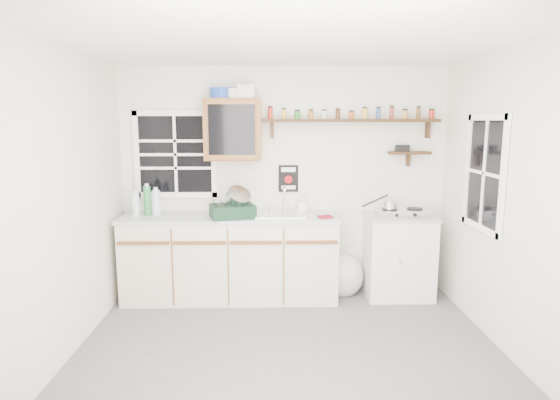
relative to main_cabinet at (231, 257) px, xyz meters
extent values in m
cube|color=#545457|center=(0.58, -1.30, -0.47)|extent=(3.60, 3.20, 0.02)
cube|color=white|center=(0.58, -1.30, 2.05)|extent=(3.60, 3.20, 0.02)
cube|color=silver|center=(-1.23, -1.30, 0.79)|extent=(0.02, 3.20, 2.50)
cube|color=silver|center=(2.40, -1.30, 0.79)|extent=(0.02, 3.20, 2.50)
cube|color=silver|center=(0.58, 0.31, 0.79)|extent=(3.60, 0.02, 2.50)
cube|color=silver|center=(0.58, -2.91, 0.79)|extent=(3.60, 0.02, 2.50)
cube|color=beige|center=(0.00, 0.00, -0.02)|extent=(2.27, 0.60, 0.88)
cube|color=#9FA2A7|center=(0.00, 0.00, 0.44)|extent=(2.31, 0.62, 0.04)
cube|color=brown|center=(-0.85, -0.31, 0.24)|extent=(0.53, 0.02, 0.03)
cube|color=brown|center=(-0.28, -0.31, 0.24)|extent=(0.53, 0.02, 0.03)
cube|color=brown|center=(0.28, -0.31, 0.24)|extent=(0.53, 0.02, 0.03)
cube|color=brown|center=(0.85, -0.31, 0.24)|extent=(0.53, 0.02, 0.03)
cube|color=silver|center=(1.83, 0.03, -0.02)|extent=(0.70, 0.55, 0.88)
cube|color=#9FA2A7|center=(1.83, 0.03, 0.43)|extent=(0.73, 0.57, 0.03)
cube|color=silver|center=(0.53, 0.00, 0.46)|extent=(0.52, 0.44, 0.03)
cylinder|color=silver|center=(0.58, 0.16, 0.60)|extent=(0.02, 0.02, 0.28)
cylinder|color=silver|center=(0.58, 0.10, 0.73)|extent=(0.02, 0.14, 0.02)
cube|color=brown|center=(0.03, 0.15, 1.36)|extent=(0.60, 0.30, 0.65)
cube|color=black|center=(0.03, -0.01, 1.36)|extent=(0.48, 0.02, 0.52)
cylinder|color=#183A9E|center=(-0.09, 0.15, 1.74)|extent=(0.24, 0.24, 0.11)
cube|color=silver|center=(0.18, 0.15, 1.76)|extent=(0.18, 0.15, 0.14)
cylinder|color=silver|center=(0.05, 0.10, 1.74)|extent=(0.12, 0.12, 0.10)
cube|color=black|center=(1.31, 0.21, 1.46)|extent=(1.91, 0.18, 0.04)
cube|color=black|center=(0.45, 0.25, 1.36)|extent=(0.03, 0.10, 0.18)
cube|color=black|center=(2.17, 0.25, 1.36)|extent=(0.03, 0.10, 0.18)
cylinder|color=red|center=(0.43, 0.21, 1.54)|extent=(0.05, 0.05, 0.12)
cylinder|color=black|center=(0.43, 0.21, 1.60)|extent=(0.05, 0.05, 0.02)
cylinder|color=gold|center=(0.58, 0.21, 1.53)|extent=(0.05, 0.05, 0.10)
cylinder|color=black|center=(0.58, 0.21, 1.58)|extent=(0.04, 0.04, 0.02)
cylinder|color=#267226|center=(0.73, 0.21, 1.52)|extent=(0.06, 0.06, 0.08)
cylinder|color=black|center=(0.73, 0.21, 1.56)|extent=(0.05, 0.05, 0.02)
cylinder|color=#99591E|center=(0.87, 0.21, 1.52)|extent=(0.05, 0.05, 0.09)
cylinder|color=black|center=(0.87, 0.21, 1.57)|extent=(0.05, 0.05, 0.02)
cylinder|color=silver|center=(1.02, 0.21, 1.52)|extent=(0.06, 0.06, 0.09)
cylinder|color=black|center=(1.02, 0.21, 1.57)|extent=(0.05, 0.05, 0.02)
cylinder|color=#4C2614|center=(1.16, 0.21, 1.52)|extent=(0.05, 0.05, 0.10)
cylinder|color=black|center=(1.16, 0.21, 1.58)|extent=(0.04, 0.04, 0.02)
cylinder|color=#B24C19|center=(1.31, 0.21, 1.51)|extent=(0.06, 0.06, 0.07)
cylinder|color=black|center=(1.31, 0.21, 1.56)|extent=(0.05, 0.05, 0.02)
cylinder|color=gold|center=(1.46, 0.21, 1.53)|extent=(0.06, 0.06, 0.11)
cylinder|color=black|center=(1.46, 0.21, 1.60)|extent=(0.05, 0.05, 0.02)
cylinder|color=#334C8C|center=(1.60, 0.21, 1.53)|extent=(0.05, 0.05, 0.11)
cylinder|color=black|center=(1.60, 0.21, 1.60)|extent=(0.04, 0.04, 0.02)
cylinder|color=maroon|center=(1.75, 0.21, 1.54)|extent=(0.04, 0.04, 0.13)
cylinder|color=black|center=(1.75, 0.21, 1.61)|extent=(0.04, 0.04, 0.02)
cylinder|color=#BF8C3F|center=(1.89, 0.21, 1.52)|extent=(0.06, 0.06, 0.09)
cylinder|color=black|center=(1.89, 0.21, 1.58)|extent=(0.05, 0.05, 0.02)
cylinder|color=brown|center=(2.04, 0.21, 1.54)|extent=(0.04, 0.04, 0.12)
cylinder|color=black|center=(2.04, 0.21, 1.61)|extent=(0.04, 0.04, 0.02)
cylinder|color=red|center=(2.19, 0.21, 1.52)|extent=(0.06, 0.06, 0.09)
cylinder|color=black|center=(2.19, 0.21, 1.58)|extent=(0.05, 0.05, 0.02)
cube|color=black|center=(1.96, 0.22, 1.11)|extent=(0.45, 0.15, 0.03)
cube|color=black|center=(1.96, 0.26, 1.03)|extent=(0.03, 0.08, 0.14)
cube|color=black|center=(1.88, 0.22, 1.16)|extent=(0.14, 0.10, 0.07)
cube|color=black|center=(0.63, 0.29, 0.82)|extent=(0.22, 0.01, 0.30)
cube|color=white|center=(0.63, 0.28, 0.92)|extent=(0.16, 0.00, 0.05)
cylinder|color=#A50C0C|center=(0.63, 0.28, 0.81)|extent=(0.09, 0.01, 0.09)
cube|color=white|center=(0.63, 0.28, 0.72)|extent=(0.16, 0.00, 0.04)
cube|color=black|center=(-0.62, 0.29, 1.09)|extent=(0.85, 0.02, 0.90)
cube|color=white|center=(-0.62, 0.29, 1.09)|extent=(0.93, 0.03, 0.98)
cube|color=black|center=(2.37, -0.75, 0.99)|extent=(0.02, 0.70, 1.00)
cube|color=white|center=(2.37, -0.75, 0.99)|extent=(0.03, 0.78, 1.08)
cylinder|color=silver|center=(-0.99, -0.03, 0.58)|extent=(0.08, 0.08, 0.25)
cylinder|color=silver|center=(-0.99, -0.03, 0.72)|extent=(0.04, 0.04, 0.03)
cylinder|color=#297D3D|center=(-0.88, 0.03, 0.61)|extent=(0.08, 0.08, 0.31)
cylinder|color=silver|center=(-0.88, 0.03, 0.78)|extent=(0.04, 0.04, 0.03)
cylinder|color=silver|center=(-0.79, 0.03, 0.59)|extent=(0.09, 0.09, 0.27)
cylinder|color=silver|center=(-0.79, 0.03, 0.74)|extent=(0.05, 0.05, 0.03)
cube|color=black|center=(0.04, -0.11, 0.53)|extent=(0.52, 0.44, 0.13)
cylinder|color=silver|center=(0.09, -0.11, 0.66)|extent=(0.36, 0.37, 0.27)
imported|color=silver|center=(0.79, 0.14, 0.56)|extent=(0.10, 0.10, 0.19)
cube|color=maroon|center=(1.00, -0.15, 0.47)|extent=(0.16, 0.15, 0.02)
cube|color=silver|center=(1.85, 0.01, 0.48)|extent=(0.56, 0.32, 0.07)
cylinder|color=black|center=(1.72, 0.01, 0.52)|extent=(0.16, 0.16, 0.01)
cylinder|color=black|center=(1.99, 0.01, 0.52)|extent=(0.16, 0.16, 0.01)
cylinder|color=silver|center=(1.72, 0.01, 0.56)|extent=(0.14, 0.14, 0.09)
cylinder|color=black|center=(1.57, 0.08, 0.60)|extent=(0.29, 0.03, 0.15)
ellipsoid|color=beige|center=(1.23, 0.08, -0.25)|extent=(0.44, 0.40, 0.46)
cone|color=beige|center=(1.25, 0.08, -0.04)|extent=(0.13, 0.13, 0.13)
camera|label=1|loc=(0.44, -4.91, 1.45)|focal=30.00mm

